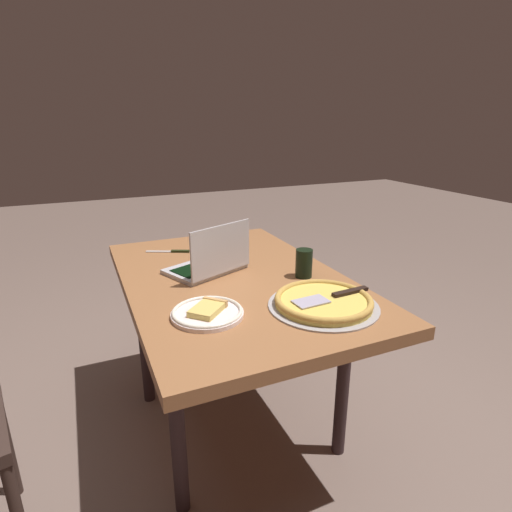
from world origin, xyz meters
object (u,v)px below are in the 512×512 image
object	(u,v)px
dining_table	(233,292)
table_knife	(172,251)
laptop	(210,262)
drink_cup	(304,263)
pizza_plate	(208,312)
pizza_tray	(324,301)

from	to	relation	value
dining_table	table_knife	world-z (taller)	table_knife
laptop	table_knife	distance (m)	0.35
table_knife	drink_cup	xyz separation A→B (m)	(0.53, 0.41, 0.05)
dining_table	laptop	bearing A→B (deg)	-138.45
dining_table	table_knife	xyz separation A→B (m)	(-0.41, -0.15, 0.07)
dining_table	laptop	xyz separation A→B (m)	(-0.08, -0.07, 0.12)
dining_table	laptop	size ratio (longest dim) A/B	3.57
pizza_plate	pizza_tray	xyz separation A→B (m)	(0.09, 0.38, 0.01)
laptop	table_knife	size ratio (longest dim) A/B	1.86
pizza_plate	drink_cup	distance (m)	0.50
dining_table	drink_cup	bearing A→B (deg)	65.77
dining_table	pizza_plate	xyz separation A→B (m)	(0.29, -0.20, 0.08)
dining_table	pizza_plate	size ratio (longest dim) A/B	5.50
laptop	table_knife	bearing A→B (deg)	-166.08
laptop	drink_cup	world-z (taller)	laptop
laptop	dining_table	bearing A→B (deg)	41.55
pizza_tray	dining_table	bearing A→B (deg)	-154.76
laptop	pizza_plate	size ratio (longest dim) A/B	1.54
dining_table	pizza_tray	xyz separation A→B (m)	(0.39, 0.18, 0.09)
laptop	table_knife	world-z (taller)	laptop
dining_table	laptop	world-z (taller)	laptop
pizza_tray	table_knife	xyz separation A→B (m)	(-0.80, -0.34, -0.01)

